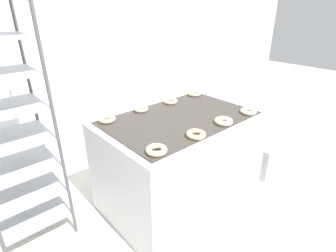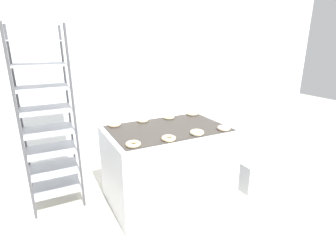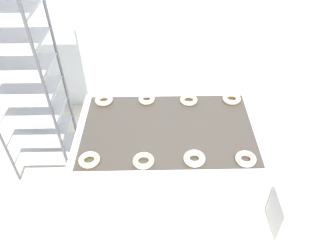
# 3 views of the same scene
# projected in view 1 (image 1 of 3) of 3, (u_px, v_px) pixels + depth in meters

# --- Properties ---
(ground_plane) EXTENTS (14.00, 14.00, 0.00)m
(ground_plane) POSITION_uv_depth(u_px,v_px,m) (239.00, 243.00, 2.04)
(ground_plane) COLOR beige
(wall_back) EXTENTS (8.00, 0.05, 2.80)m
(wall_back) POSITION_uv_depth(u_px,v_px,m) (91.00, 33.00, 2.89)
(wall_back) COLOR silver
(wall_back) RESTS_ON ground_plane
(fryer_machine) EXTENTS (1.31, 0.88, 0.85)m
(fryer_machine) POSITION_uv_depth(u_px,v_px,m) (179.00, 161.00, 2.33)
(fryer_machine) COLOR silver
(fryer_machine) RESTS_ON ground_plane
(baking_rack_cart) EXTENTS (0.51, 0.45, 1.89)m
(baking_rack_cart) POSITION_uv_depth(u_px,v_px,m) (7.00, 125.00, 1.74)
(baking_rack_cart) COLOR #4C4C51
(baking_rack_cart) RESTS_ON ground_plane
(glaze_bin) EXTENTS (0.33, 0.30, 0.35)m
(glaze_bin) POSITION_uv_depth(u_px,v_px,m) (263.00, 158.00, 2.85)
(glaze_bin) COLOR silver
(glaze_bin) RESTS_ON ground_plane
(donut_near_left) EXTENTS (0.14, 0.14, 0.04)m
(donut_near_left) POSITION_uv_depth(u_px,v_px,m) (156.00, 150.00, 1.63)
(donut_near_left) COLOR beige
(donut_near_left) RESTS_ON fryer_machine
(donut_near_midleft) EXTENTS (0.14, 0.14, 0.04)m
(donut_near_midleft) POSITION_uv_depth(u_px,v_px,m) (196.00, 134.00, 1.82)
(donut_near_midleft) COLOR beige
(donut_near_midleft) RESTS_ON fryer_machine
(donut_near_midright) EXTENTS (0.14, 0.14, 0.04)m
(donut_near_midright) POSITION_uv_depth(u_px,v_px,m) (224.00, 121.00, 2.02)
(donut_near_midright) COLOR beige
(donut_near_midright) RESTS_ON fryer_machine
(donut_near_right) EXTENTS (0.14, 0.14, 0.04)m
(donut_near_right) POSITION_uv_depth(u_px,v_px,m) (248.00, 111.00, 2.21)
(donut_near_right) COLOR beige
(donut_near_right) RESTS_ON fryer_machine
(donut_far_left) EXTENTS (0.14, 0.14, 0.04)m
(donut_far_left) POSITION_uv_depth(u_px,v_px,m) (107.00, 119.00, 2.06)
(donut_far_left) COLOR beige
(donut_far_left) RESTS_ON fryer_machine
(donut_far_midleft) EXTENTS (0.13, 0.13, 0.04)m
(donut_far_midleft) POSITION_uv_depth(u_px,v_px,m) (141.00, 109.00, 2.27)
(donut_far_midleft) COLOR beige
(donut_far_midleft) RESTS_ON fryer_machine
(donut_far_midright) EXTENTS (0.14, 0.14, 0.03)m
(donut_far_midright) POSITION_uv_depth(u_px,v_px,m) (170.00, 101.00, 2.45)
(donut_far_midright) COLOR beige
(donut_far_midright) RESTS_ON fryer_machine
(donut_far_right) EXTENTS (0.14, 0.14, 0.04)m
(donut_far_right) POSITION_uv_depth(u_px,v_px,m) (194.00, 93.00, 2.66)
(donut_far_right) COLOR beige
(donut_far_right) RESTS_ON fryer_machine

